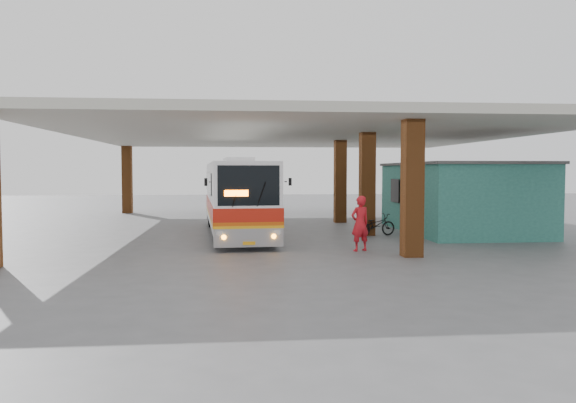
# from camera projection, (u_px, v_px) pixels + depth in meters

# --- Properties ---
(ground) EXTENTS (90.00, 90.00, 0.00)m
(ground) POSITION_uv_depth(u_px,v_px,m) (306.00, 245.00, 20.58)
(ground) COLOR #515154
(ground) RESTS_ON ground
(brick_columns) EXTENTS (20.10, 21.60, 4.35)m
(brick_columns) POSITION_uv_depth(u_px,v_px,m) (323.00, 183.00, 25.57)
(brick_columns) COLOR brown
(brick_columns) RESTS_ON ground
(canopy_roof) EXTENTS (21.00, 23.00, 0.30)m
(canopy_roof) POSITION_uv_depth(u_px,v_px,m) (299.00, 134.00, 26.84)
(canopy_roof) COLOR beige
(canopy_roof) RESTS_ON brick_columns
(shop_building) EXTENTS (5.20, 8.20, 3.11)m
(shop_building) POSITION_uv_depth(u_px,v_px,m) (460.00, 197.00, 25.20)
(shop_building) COLOR #2C6E63
(shop_building) RESTS_ON ground
(coach_bus) EXTENTS (3.08, 11.35, 3.27)m
(coach_bus) POSITION_uv_depth(u_px,v_px,m) (237.00, 197.00, 24.08)
(coach_bus) COLOR white
(coach_bus) RESTS_ON ground
(motorcycle) EXTENTS (1.89, 1.10, 0.94)m
(motorcycle) POSITION_uv_depth(u_px,v_px,m) (376.00, 225.00, 23.56)
(motorcycle) COLOR black
(motorcycle) RESTS_ON ground
(pedestrian) EXTENTS (0.80, 0.66, 1.89)m
(pedestrian) POSITION_uv_depth(u_px,v_px,m) (360.00, 223.00, 19.07)
(pedestrian) COLOR red
(pedestrian) RESTS_ON ground
(red_chair) EXTENTS (0.52, 0.52, 0.88)m
(red_chair) POSITION_uv_depth(u_px,v_px,m) (369.00, 215.00, 29.62)
(red_chair) COLOR red
(red_chair) RESTS_ON ground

